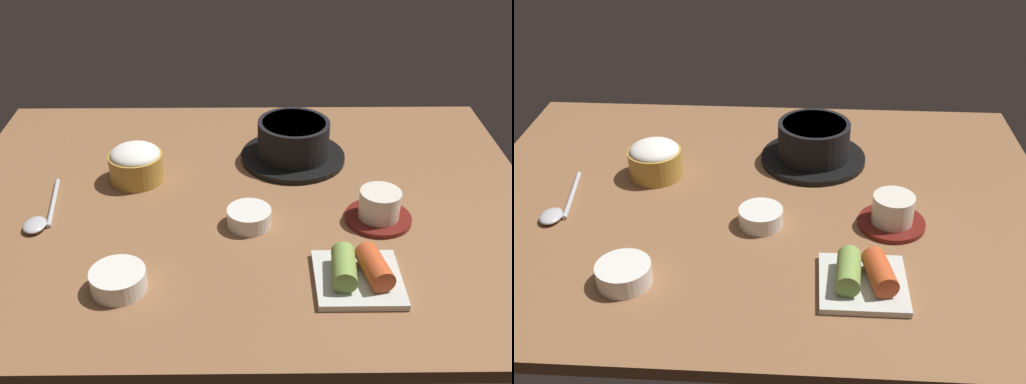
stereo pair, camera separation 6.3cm
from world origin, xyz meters
The scene contains 8 objects.
dining_table centered at (0.00, 0.00, 1.00)cm, with size 100.00×76.00×2.00cm, color brown.
stone_pot centered at (9.15, 14.53, 5.61)cm, with size 19.57×19.57×7.74cm.
rice_bowl centered at (-19.18, 7.30, 5.42)cm, with size 9.56×9.56×6.70cm.
tea_cup_with_saucer centered at (21.74, -6.00, 4.37)cm, with size 10.75×10.75×5.41cm.
banchan_cup_center centered at (0.84, -7.13, 3.57)cm, with size 7.11×7.11×2.90cm.
kimchi_plate centered at (16.20, -21.39, 3.69)cm, with size 12.25×12.25×4.44cm.
side_bowl_near centered at (-17.32, -22.47, 3.66)cm, with size 7.85×7.85×3.07cm.
spoon centered at (-32.88, -5.69, 2.62)cm, with size 4.31×16.59×1.35cm.
Camera 1 is at (1.03, -89.98, 60.19)cm, focal length 44.20 mm.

